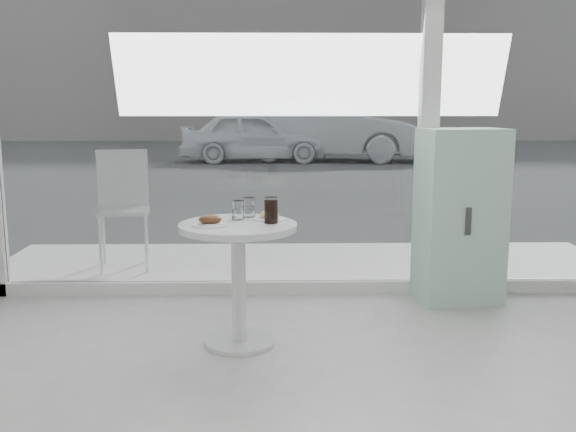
{
  "coord_description": "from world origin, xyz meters",
  "views": [
    {
      "loc": [
        -0.27,
        -1.93,
        1.49
      ],
      "look_at": [
        -0.2,
        1.7,
        0.85
      ],
      "focal_mm": 40.0,
      "sensor_mm": 36.0,
      "label": 1
    }
  ],
  "objects_px": {
    "plate_donut": "(269,217)",
    "cola_glass": "(271,211)",
    "main_table": "(238,259)",
    "water_tumbler_a": "(238,211)",
    "car_silver": "(328,130)",
    "plate_fritter": "(210,222)",
    "patio_chair": "(123,201)",
    "car_white": "(255,137)",
    "mint_cabinet": "(460,216)",
    "water_tumbler_b": "(249,208)"
  },
  "relations": [
    {
      "from": "main_table",
      "to": "plate_fritter",
      "type": "relative_size",
      "value": 3.57
    },
    {
      "from": "main_table",
      "to": "plate_donut",
      "type": "distance_m",
      "value": 0.33
    },
    {
      "from": "patio_chair",
      "to": "water_tumbler_b",
      "type": "height_order",
      "value": "patio_chair"
    },
    {
      "from": "plate_fritter",
      "to": "patio_chair",
      "type": "bearing_deg",
      "value": 117.02
    },
    {
      "from": "plate_donut",
      "to": "car_silver",
      "type": "bearing_deg",
      "value": 83.72
    },
    {
      "from": "patio_chair",
      "to": "cola_glass",
      "type": "distance_m",
      "value": 2.24
    },
    {
      "from": "mint_cabinet",
      "to": "plate_donut",
      "type": "bearing_deg",
      "value": -160.19
    },
    {
      "from": "plate_fritter",
      "to": "water_tumbler_b",
      "type": "xyz_separation_m",
      "value": [
        0.22,
        0.31,
        0.03
      ]
    },
    {
      "from": "plate_donut",
      "to": "patio_chair",
      "type": "bearing_deg",
      "value": 127.73
    },
    {
      "from": "car_white",
      "to": "plate_donut",
      "type": "relative_size",
      "value": 18.77
    },
    {
      "from": "car_white",
      "to": "plate_fritter",
      "type": "xyz_separation_m",
      "value": [
        0.15,
        -12.87,
        0.15
      ]
    },
    {
      "from": "main_table",
      "to": "patio_chair",
      "type": "distance_m",
      "value": 2.13
    },
    {
      "from": "patio_chair",
      "to": "water_tumbler_a",
      "type": "xyz_separation_m",
      "value": [
        1.11,
        -1.68,
        0.19
      ]
    },
    {
      "from": "patio_chair",
      "to": "water_tumbler_a",
      "type": "distance_m",
      "value": 2.02
    },
    {
      "from": "car_silver",
      "to": "water_tumbler_a",
      "type": "distance_m",
      "value": 12.94
    },
    {
      "from": "main_table",
      "to": "cola_glass",
      "type": "relative_size",
      "value": 4.84
    },
    {
      "from": "main_table",
      "to": "mint_cabinet",
      "type": "height_order",
      "value": "mint_cabinet"
    },
    {
      "from": "mint_cabinet",
      "to": "patio_chair",
      "type": "distance_m",
      "value": 2.89
    },
    {
      "from": "water_tumbler_b",
      "to": "cola_glass",
      "type": "bearing_deg",
      "value": -57.27
    },
    {
      "from": "main_table",
      "to": "car_silver",
      "type": "bearing_deg",
      "value": 82.95
    },
    {
      "from": "water_tumbler_a",
      "to": "mint_cabinet",
      "type": "bearing_deg",
      "value": 24.75
    },
    {
      "from": "car_white",
      "to": "car_silver",
      "type": "relative_size",
      "value": 0.78
    },
    {
      "from": "main_table",
      "to": "water_tumbler_a",
      "type": "relative_size",
      "value": 6.46
    },
    {
      "from": "main_table",
      "to": "water_tumbler_a",
      "type": "height_order",
      "value": "water_tumbler_a"
    },
    {
      "from": "plate_fritter",
      "to": "plate_donut",
      "type": "height_order",
      "value": "plate_fritter"
    },
    {
      "from": "main_table",
      "to": "water_tumbler_a",
      "type": "distance_m",
      "value": 0.3
    },
    {
      "from": "plate_fritter",
      "to": "plate_donut",
      "type": "distance_m",
      "value": 0.4
    },
    {
      "from": "water_tumbler_a",
      "to": "car_white",
      "type": "bearing_deg",
      "value": 91.34
    },
    {
      "from": "car_white",
      "to": "plate_donut",
      "type": "distance_m",
      "value": 12.69
    },
    {
      "from": "plate_donut",
      "to": "cola_glass",
      "type": "height_order",
      "value": "cola_glass"
    },
    {
      "from": "main_table",
      "to": "water_tumbler_b",
      "type": "bearing_deg",
      "value": 76.06
    },
    {
      "from": "plate_donut",
      "to": "cola_glass",
      "type": "bearing_deg",
      "value": -83.43
    },
    {
      "from": "car_white",
      "to": "water_tumbler_b",
      "type": "bearing_deg",
      "value": -179.73
    },
    {
      "from": "car_white",
      "to": "car_silver",
      "type": "bearing_deg",
      "value": -86.06
    },
    {
      "from": "car_silver",
      "to": "cola_glass",
      "type": "xyz_separation_m",
      "value": [
        -1.4,
        -12.96,
        0.05
      ]
    },
    {
      "from": "water_tumbler_b",
      "to": "cola_glass",
      "type": "distance_m",
      "value": 0.27
    },
    {
      "from": "car_white",
      "to": "car_silver",
      "type": "xyz_separation_m",
      "value": [
        1.91,
        0.18,
        0.15
      ]
    },
    {
      "from": "car_white",
      "to": "plate_fritter",
      "type": "distance_m",
      "value": 12.87
    },
    {
      "from": "patio_chair",
      "to": "water_tumbler_b",
      "type": "relative_size",
      "value": 8.28
    },
    {
      "from": "main_table",
      "to": "plate_fritter",
      "type": "xyz_separation_m",
      "value": [
        -0.16,
        -0.08,
        0.25
      ]
    },
    {
      "from": "car_silver",
      "to": "patio_chair",
      "type": "bearing_deg",
      "value": 175.93
    },
    {
      "from": "car_white",
      "to": "cola_glass",
      "type": "height_order",
      "value": "car_white"
    },
    {
      "from": "patio_chair",
      "to": "car_white",
      "type": "relative_size",
      "value": 0.27
    },
    {
      "from": "water_tumbler_b",
      "to": "car_white",
      "type": "bearing_deg",
      "value": 91.65
    },
    {
      "from": "plate_donut",
      "to": "water_tumbler_b",
      "type": "relative_size",
      "value": 1.62
    },
    {
      "from": "car_white",
      "to": "water_tumbler_a",
      "type": "xyz_separation_m",
      "value": [
        0.3,
        -12.66,
        0.18
      ]
    },
    {
      "from": "cola_glass",
      "to": "plate_fritter",
      "type": "bearing_deg",
      "value": -166.77
    },
    {
      "from": "car_silver",
      "to": "plate_donut",
      "type": "relative_size",
      "value": 23.96
    },
    {
      "from": "main_table",
      "to": "plate_donut",
      "type": "height_order",
      "value": "plate_donut"
    },
    {
      "from": "cola_glass",
      "to": "main_table",
      "type": "bearing_deg",
      "value": -177.23
    }
  ]
}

